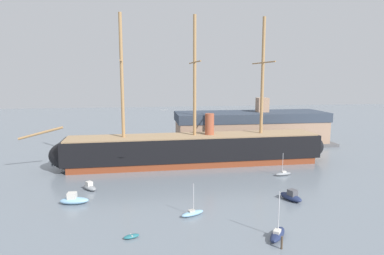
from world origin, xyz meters
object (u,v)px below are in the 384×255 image
(sailboat_near_centre, at_px, (192,213))
(sailboat_alongside_stern, at_px, (283,174))
(motorboat_mid_right, at_px, (291,196))
(motorboat_alongside_bow, at_px, (90,187))
(dinghy_far_left, at_px, (53,163))
(dockside_warehouse_right, at_px, (251,128))
(motorboat_mid_left, at_px, (74,200))
(dinghy_far_right, at_px, (301,158))
(seagull_in_flight, at_px, (164,110))
(mooring_piling_nearest, at_px, (282,243))
(tall_ship, at_px, (195,149))
(dinghy_distant_centre, at_px, (173,151))
(dinghy_foreground_left, at_px, (131,236))
(sailboat_foreground_right, at_px, (277,234))

(sailboat_near_centre, height_order, sailboat_alongside_stern, sailboat_near_centre)
(motorboat_mid_right, xyz_separation_m, motorboat_alongside_bow, (-33.52, 10.09, -0.13))
(dinghy_far_left, height_order, dockside_warehouse_right, dockside_warehouse_right)
(sailboat_near_centre, height_order, motorboat_alongside_bow, sailboat_near_centre)
(motorboat_mid_left, bearing_deg, dockside_warehouse_right, 44.56)
(dinghy_far_right, distance_m, seagull_in_flight, 41.13)
(mooring_piling_nearest, bearing_deg, dinghy_far_right, 61.34)
(tall_ship, relative_size, motorboat_alongside_bow, 18.77)
(dinghy_distant_centre, bearing_deg, sailboat_alongside_stern, -50.35)
(sailboat_alongside_stern, bearing_deg, sailboat_near_centre, -141.07)
(motorboat_mid_right, xyz_separation_m, seagull_in_flight, (-20.05, 9.42, 13.59))
(sailboat_near_centre, distance_m, motorboat_mid_left, 19.47)
(dinghy_foreground_left, bearing_deg, motorboat_mid_right, 20.52)
(dinghy_foreground_left, xyz_separation_m, dockside_warehouse_right, (33.55, 55.40, 4.57))
(tall_ship, distance_m, sailboat_alongside_stern, 20.43)
(motorboat_alongside_bow, xyz_separation_m, mooring_piling_nearest, (25.53, -24.98, 0.27))
(sailboat_alongside_stern, bearing_deg, motorboat_mid_left, -165.87)
(tall_ship, xyz_separation_m, dockside_warehouse_right, (20.18, 20.99, 1.17))
(motorboat_mid_left, bearing_deg, sailboat_alongside_stern, 14.13)
(tall_ship, bearing_deg, sailboat_foreground_right, -82.59)
(sailboat_near_centre, distance_m, sailboat_alongside_stern, 27.50)
(motorboat_mid_left, height_order, sailboat_alongside_stern, sailboat_alongside_stern)
(dinghy_far_right, height_order, dinghy_distant_centre, dinghy_distant_centre)
(dinghy_far_right, bearing_deg, dinghy_foreground_left, -138.10)
(tall_ship, bearing_deg, seagull_in_flight, -116.95)
(sailboat_foreground_right, xyz_separation_m, sailboat_near_centre, (-9.58, 8.33, -0.10))
(sailboat_near_centre, height_order, dinghy_far_left, sailboat_near_centre)
(sailboat_foreground_right, distance_m, motorboat_alongside_bow, 34.33)
(tall_ship, distance_m, motorboat_alongside_bow, 26.10)
(sailboat_foreground_right, xyz_separation_m, motorboat_alongside_bow, (-26.12, 22.28, 0.02))
(tall_ship, bearing_deg, dinghy_foreground_left, -111.23)
(motorboat_mid_right, xyz_separation_m, dockside_warehouse_right, (7.97, 45.83, 4.16))
(motorboat_mid_right, relative_size, dinghy_far_right, 2.40)
(tall_ship, bearing_deg, dockside_warehouse_right, 46.12)
(dinghy_far_left, bearing_deg, dockside_warehouse_right, 16.66)
(sailboat_foreground_right, bearing_deg, dinghy_far_left, 131.40)
(motorboat_mid_left, distance_m, motorboat_alongside_bow, 6.75)
(tall_ship, height_order, sailboat_near_centre, tall_ship)
(dinghy_far_left, bearing_deg, tall_ship, -9.17)
(dockside_warehouse_right, bearing_deg, motorboat_mid_left, -135.44)
(dinghy_distant_centre, bearing_deg, dinghy_far_right, -20.70)
(dinghy_foreground_left, relative_size, dinghy_far_right, 1.11)
(seagull_in_flight, bearing_deg, dinghy_foreground_left, -106.24)
(sailboat_foreground_right, height_order, dinghy_far_right, sailboat_foreground_right)
(seagull_in_flight, bearing_deg, sailboat_alongside_stern, 9.30)
(dinghy_foreground_left, distance_m, dinghy_far_left, 44.00)
(motorboat_alongside_bow, distance_m, mooring_piling_nearest, 35.71)
(dinghy_foreground_left, bearing_deg, sailboat_alongside_stern, 37.48)
(motorboat_alongside_bow, relative_size, seagull_in_flight, 2.78)
(motorboat_mid_left, xyz_separation_m, motorboat_alongside_bow, (1.49, 6.59, -0.14))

